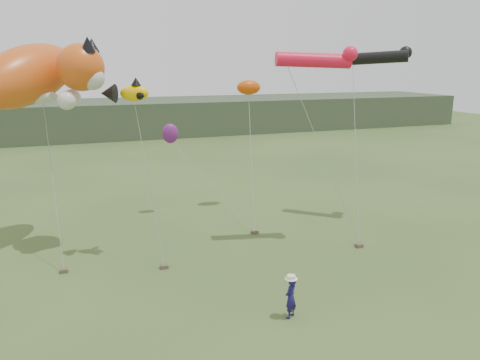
% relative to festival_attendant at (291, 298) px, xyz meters
% --- Properties ---
extents(ground, '(120.00, 120.00, 0.00)m').
position_rel_festival_attendant_xyz_m(ground, '(-0.85, 0.43, -0.72)').
color(ground, '#385123').
rests_on(ground, ground).
extents(headland, '(90.00, 13.00, 4.00)m').
position_rel_festival_attendant_xyz_m(headland, '(-3.96, 45.11, 1.21)').
color(headland, '#2D3D28').
rests_on(headland, ground).
extents(festival_attendant, '(0.62, 0.58, 1.43)m').
position_rel_festival_attendant_xyz_m(festival_attendant, '(0.00, 0.00, 0.00)').
color(festival_attendant, '#19154F').
rests_on(festival_attendant, ground).
extents(sandbag_anchors, '(15.71, 4.70, 0.16)m').
position_rel_festival_attendant_xyz_m(sandbag_anchors, '(-2.53, 5.45, -0.63)').
color(sandbag_anchors, brown).
rests_on(sandbag_anchors, ground).
extents(cat_kite, '(7.22, 5.98, 3.83)m').
position_rel_festival_attendant_xyz_m(cat_kite, '(-7.60, 9.84, 7.12)').
color(cat_kite, '#D55214').
rests_on(cat_kite, ground).
extents(fish_kite, '(2.13, 1.41, 1.04)m').
position_rel_festival_attendant_xyz_m(fish_kite, '(-4.23, 7.34, 6.41)').
color(fish_kite, '#FFBE00').
rests_on(fish_kite, ground).
extents(tube_kites, '(8.33, 4.38, 1.11)m').
position_rel_festival_attendant_xyz_m(tube_kites, '(6.54, 7.34, 7.85)').
color(tube_kites, black).
rests_on(tube_kites, ground).
extents(misc_kites, '(5.75, 0.82, 3.38)m').
position_rel_festival_attendant_xyz_m(misc_kites, '(1.52, 12.66, 5.35)').
color(misc_kites, '#CE4606').
rests_on(misc_kites, ground).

